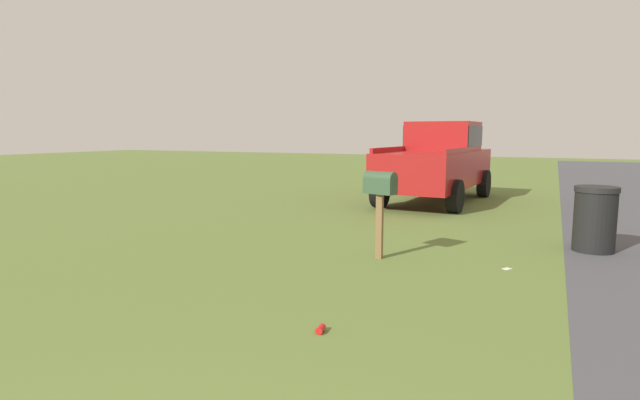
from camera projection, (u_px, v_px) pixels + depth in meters
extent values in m
cube|color=brown|center=(379.00, 226.00, 7.19)|extent=(0.09, 0.09, 0.94)
cube|color=#334C33|center=(380.00, 186.00, 7.11)|extent=(0.32, 0.50, 0.22)
cylinder|color=#334C33|center=(380.00, 178.00, 7.10)|extent=(0.32, 0.50, 0.20)
cube|color=red|center=(383.00, 181.00, 7.20)|extent=(0.02, 0.04, 0.18)
cube|color=maroon|center=(436.00, 168.00, 13.10)|extent=(5.06, 2.15, 0.90)
cube|color=maroon|center=(443.00, 136.00, 13.50)|extent=(1.79, 1.78, 0.76)
cube|color=black|center=(443.00, 136.00, 13.50)|extent=(1.75, 1.81, 0.53)
cube|color=maroon|center=(391.00, 149.00, 12.48)|extent=(2.57, 0.26, 0.12)
cube|color=maroon|center=(459.00, 150.00, 11.68)|extent=(2.57, 0.26, 0.12)
cylinder|color=black|center=(421.00, 181.00, 15.01)|extent=(0.78, 0.31, 0.76)
cylinder|color=black|center=(484.00, 184.00, 14.14)|extent=(0.78, 0.31, 0.76)
cylinder|color=black|center=(380.00, 192.00, 12.18)|extent=(0.78, 0.31, 0.76)
cylinder|color=black|center=(455.00, 196.00, 11.31)|extent=(0.78, 0.31, 0.76)
cylinder|color=black|center=(595.00, 222.00, 7.62)|extent=(0.60, 0.60, 0.92)
cylinder|color=black|center=(597.00, 189.00, 7.55)|extent=(0.63, 0.63, 0.08)
cylinder|color=red|center=(321.00, 329.00, 4.55)|extent=(0.13, 0.08, 0.07)
cube|color=silver|center=(507.00, 269.00, 6.68)|extent=(0.15, 0.13, 0.01)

